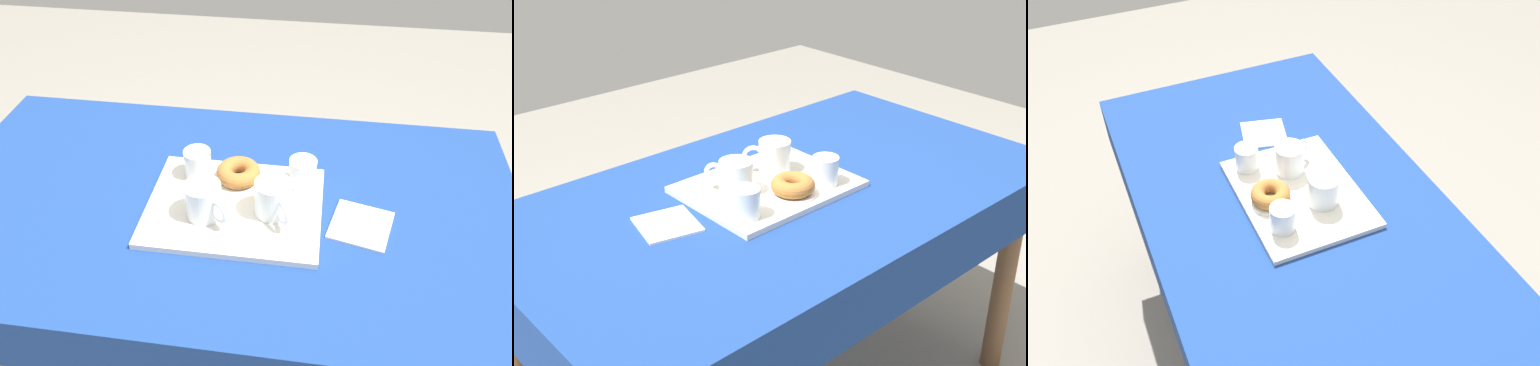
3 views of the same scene
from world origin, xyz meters
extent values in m
cube|color=navy|center=(0.00, 0.00, 0.74)|extent=(1.49, 0.83, 0.03)
cube|color=navy|center=(0.00, -0.41, 0.65)|extent=(1.49, 0.01, 0.14)
cube|color=navy|center=(0.00, 0.41, 0.65)|extent=(1.49, 0.01, 0.14)
cube|color=navy|center=(-0.74, 0.00, 0.65)|extent=(0.01, 0.83, 0.14)
cube|color=navy|center=(0.74, 0.00, 0.65)|extent=(0.01, 0.83, 0.14)
cylinder|color=brown|center=(-0.65, -0.32, 0.36)|extent=(0.06, 0.06, 0.72)
cylinder|color=brown|center=(0.65, -0.32, 0.36)|extent=(0.06, 0.06, 0.72)
cylinder|color=brown|center=(-0.65, 0.32, 0.36)|extent=(0.06, 0.06, 0.72)
cube|color=silver|center=(0.03, -0.03, 0.76)|extent=(0.42, 0.33, 0.02)
cylinder|color=white|center=(-0.03, -0.07, 0.81)|extent=(0.09, 0.09, 0.09)
cylinder|color=#B27523|center=(-0.03, -0.07, 0.80)|extent=(0.07, 0.07, 0.06)
torus|color=white|center=(0.01, -0.11, 0.81)|extent=(0.05, 0.05, 0.06)
cylinder|color=white|center=(0.13, -0.04, 0.81)|extent=(0.09, 0.09, 0.09)
cylinder|color=#B27523|center=(0.13, -0.04, 0.80)|extent=(0.07, 0.07, 0.06)
torus|color=white|center=(0.16, -0.09, 0.81)|extent=(0.04, 0.06, 0.06)
cylinder|color=white|center=(-0.08, 0.07, 0.80)|extent=(0.07, 0.07, 0.08)
cylinder|color=silver|center=(-0.08, 0.07, 0.79)|extent=(0.06, 0.06, 0.04)
cylinder|color=white|center=(0.19, 0.07, 0.80)|extent=(0.07, 0.07, 0.08)
cylinder|color=silver|center=(0.19, 0.07, 0.79)|extent=(0.06, 0.06, 0.05)
cylinder|color=white|center=(0.03, 0.06, 0.77)|extent=(0.12, 0.12, 0.01)
torus|color=#A3662D|center=(0.03, 0.06, 0.79)|extent=(0.11, 0.11, 0.04)
cube|color=white|center=(0.34, -0.04, 0.75)|extent=(0.16, 0.17, 0.01)
camera|label=1|loc=(0.21, -0.92, 1.60)|focal=35.32mm
camera|label=2|loc=(1.12, 1.19, 1.57)|focal=48.93mm
camera|label=3|loc=(-1.02, 0.48, 1.88)|focal=39.53mm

